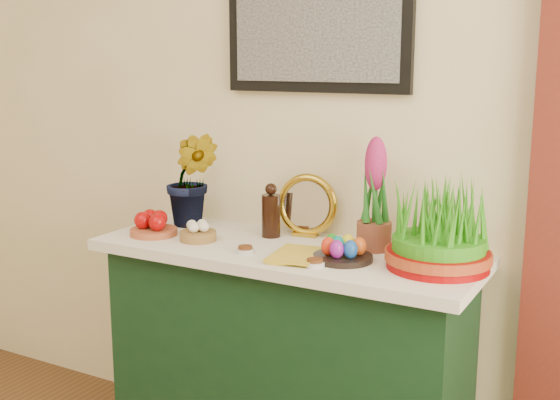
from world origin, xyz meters
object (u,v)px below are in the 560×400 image
at_px(sideboard, 286,367).
at_px(book, 275,252).
at_px(mirror, 307,206).
at_px(hyacinth_green, 192,164).
at_px(wheatgrass_sabzeh, 439,231).

height_order(sideboard, book, book).
bearing_deg(mirror, sideboard, -86.57).
relative_size(hyacinth_green, mirror, 2.08).
bearing_deg(wheatgrass_sabzeh, hyacinth_green, 174.59).
bearing_deg(hyacinth_green, wheatgrass_sabzeh, -27.92).
distance_m(sideboard, book, 0.50).
relative_size(mirror, book, 1.15).
bearing_deg(hyacinth_green, mirror, -12.90).
bearing_deg(book, wheatgrass_sabzeh, 6.12).
bearing_deg(mirror, book, -83.74).
bearing_deg(book, hyacinth_green, 147.59).
relative_size(book, wheatgrass_sabzeh, 0.62).
bearing_deg(hyacinth_green, sideboard, -34.27).
relative_size(sideboard, book, 6.16).
height_order(hyacinth_green, wheatgrass_sabzeh, hyacinth_green).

